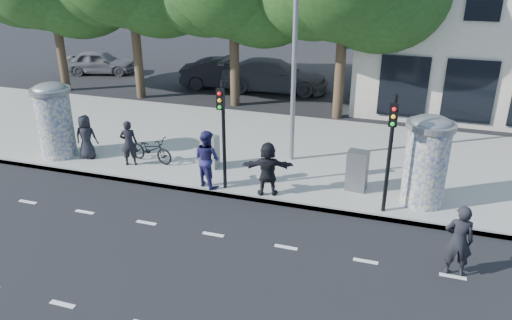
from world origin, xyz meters
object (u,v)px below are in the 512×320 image
(bicycle, at_px, (151,149))
(cabinet_right, at_px, (357,171))
(car_mid, at_px, (224,74))
(car_right, at_px, (274,75))
(ped_f, at_px, (268,169))
(ad_column_left, at_px, (54,118))
(street_lamp, at_px, (295,24))
(cabinet_left, at_px, (210,152))
(ped_c, at_px, (207,159))
(man_road, at_px, (459,241))
(traffic_pole_near, at_px, (223,125))
(ad_column_right, at_px, (427,159))
(ped_b, at_px, (129,143))
(ped_a, at_px, (86,137))
(car_left, at_px, (100,62))
(traffic_pole_far, at_px, (391,143))

(bicycle, distance_m, cabinet_right, 7.07)
(car_mid, distance_m, car_right, 2.73)
(ped_f, bearing_deg, ad_column_left, -21.02)
(street_lamp, xyz_separation_m, car_mid, (-5.97, 8.98, -4.03))
(ad_column_left, relative_size, cabinet_left, 2.34)
(cabinet_right, bearing_deg, ped_c, -159.07)
(car_right, bearing_deg, man_road, -154.43)
(traffic_pole_near, height_order, bicycle, traffic_pole_near)
(ad_column_right, relative_size, street_lamp, 0.33)
(ped_b, height_order, ped_c, ped_c)
(street_lamp, bearing_deg, ped_a, -163.60)
(ped_b, relative_size, bicycle, 0.91)
(car_right, bearing_deg, ad_column_left, 152.26)
(ad_column_left, height_order, car_right, ad_column_left)
(ped_a, relative_size, car_right, 0.28)
(ped_f, distance_m, car_right, 12.41)
(ped_c, height_order, ped_f, ped_c)
(ped_a, bearing_deg, ped_b, 164.65)
(car_mid, bearing_deg, car_left, 71.96)
(street_lamp, relative_size, man_road, 4.47)
(bicycle, height_order, cabinet_left, cabinet_left)
(man_road, height_order, cabinet_left, man_road)
(ped_b, relative_size, cabinet_right, 1.25)
(cabinet_right, height_order, car_left, cabinet_right)
(cabinet_left, bearing_deg, traffic_pole_near, -46.16)
(ped_c, distance_m, cabinet_left, 1.44)
(ad_column_right, relative_size, ped_b, 1.67)
(ped_a, bearing_deg, ped_c, 158.56)
(car_left, distance_m, car_mid, 8.29)
(street_lamp, height_order, ped_b, street_lamp)
(ped_c, bearing_deg, car_right, -60.18)
(traffic_pole_near, relative_size, ped_a, 2.17)
(traffic_pole_far, height_order, bicycle, traffic_pole_far)
(traffic_pole_far, xyz_separation_m, ped_c, (-5.38, 0.06, -1.17))
(man_road, bearing_deg, ped_b, -18.62)
(traffic_pole_far, xyz_separation_m, cabinet_left, (-5.84, 1.38, -1.51))
(cabinet_right, bearing_deg, traffic_pole_near, -156.29)
(ad_column_right, distance_m, ped_c, 6.45)
(traffic_pole_near, height_order, car_mid, traffic_pole_near)
(street_lamp, height_order, ped_c, street_lamp)
(ad_column_left, height_order, car_left, ad_column_left)
(traffic_pole_far, bearing_deg, traffic_pole_near, 180.00)
(ped_c, height_order, car_mid, ped_c)
(ped_f, height_order, cabinet_right, ped_f)
(cabinet_left, bearing_deg, ped_f, -21.89)
(traffic_pole_near, distance_m, ped_a, 5.69)
(ped_f, xyz_separation_m, car_left, (-14.20, 12.48, -0.29))
(ped_f, bearing_deg, ped_a, -22.68)
(ad_column_left, xyz_separation_m, ped_b, (2.87, 0.03, -0.60))
(traffic_pole_far, distance_m, ped_c, 5.51)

